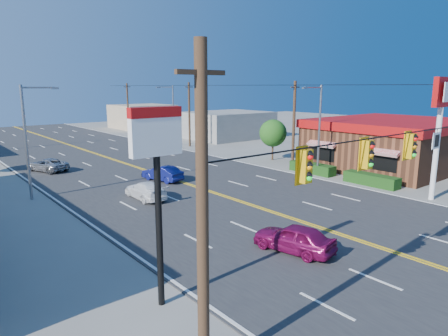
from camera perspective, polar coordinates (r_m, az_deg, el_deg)
ground at (r=20.90m, az=25.30°, el=-11.72°), size 160.00×160.00×0.00m
road at (r=33.92m, az=-6.61°, el=-1.87°), size 20.00×120.00×0.06m
signal_span at (r=19.48m, az=26.38°, el=1.55°), size 24.32×0.34×9.00m
kfc at (r=42.87m, az=22.78°, el=3.32°), size 16.30×12.40×4.70m
kfc_pylon at (r=31.10m, az=28.50°, el=6.82°), size 2.20×0.36×8.50m
pizza_hut_sign at (r=13.87m, az=-9.56°, el=0.23°), size 1.90×0.30×6.85m
streetlight_se at (r=36.06m, az=13.30°, el=5.93°), size 2.55×0.25×8.00m
streetlight_ne at (r=54.08m, az=-7.43°, el=7.93°), size 2.55×0.25×8.00m
streetlight_sw at (r=30.82m, az=-26.12°, el=4.15°), size 2.55×0.25×8.00m
utility_pole_near at (r=39.69m, az=9.94°, el=6.10°), size 0.28×0.28×8.40m
utility_pole_mid at (r=53.20m, az=-4.98°, el=7.58°), size 0.28×0.28×8.40m
utility_pole_far at (r=68.79m, az=-13.56°, el=8.20°), size 0.28×0.28×8.40m
tree_kfc_rear at (r=43.46m, az=7.01°, el=4.97°), size 2.94×2.94×4.41m
bld_east_mid at (r=62.45m, az=0.45°, el=6.19°), size 12.00×10.00×4.00m
bld_east_far at (r=79.11m, az=-11.58°, el=7.24°), size 10.00×10.00×4.40m
car_magenta at (r=19.73m, az=9.95°, el=-9.98°), size 2.45×4.25×1.36m
car_blue at (r=33.97m, az=-8.80°, el=-0.86°), size 2.15×4.07×1.27m
car_white at (r=28.85m, az=-11.13°, el=-3.23°), size 1.82×4.21×1.21m
car_silver at (r=40.95m, az=-23.95°, el=0.35°), size 3.38×4.78×1.21m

